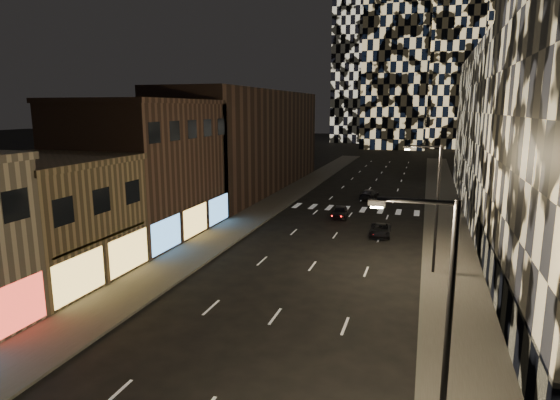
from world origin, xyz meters
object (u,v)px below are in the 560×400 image
Objects in this scene: car_dark_oncoming at (369,194)px; car_dark_midlane at (340,212)px; car_dark_rightlane at (380,230)px; streetlight_near at (440,326)px; streetlight_far at (434,200)px.

car_dark_midlane is at bearing 89.01° from car_dark_oncoming.
car_dark_rightlane is at bearing -57.46° from car_dark_midlane.
streetlight_near is 2.08× the size of car_dark_oncoming.
car_dark_midlane reaches higher than car_dark_oncoming.
car_dark_rightlane is (-4.35, 29.08, -4.81)m from streetlight_near.
car_dark_oncoming reaches higher than car_dark_rightlane.
streetlight_near is 47.67m from car_dark_oncoming.
streetlight_near reaches higher than car_dark_rightlane.
car_dark_oncoming is at bearing 75.67° from car_dark_midlane.
streetlight_far reaches higher than car_dark_rightlane.
car_dark_oncoming is at bearing 105.63° from streetlight_far.
streetlight_near reaches higher than car_dark_oncoming.
streetlight_far is 2.30× the size of car_dark_rightlane.
streetlight_far is at bearing 113.08° from car_dark_oncoming.
streetlight_near is at bearing -84.42° from car_dark_rightlane.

